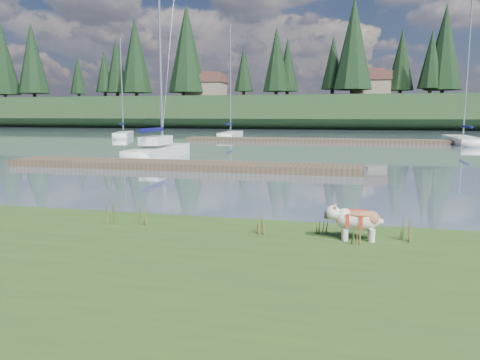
# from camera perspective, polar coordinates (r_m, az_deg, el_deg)

# --- Properties ---
(ground) EXTENTS (200.00, 200.00, 0.00)m
(ground) POSITION_cam_1_polar(r_m,az_deg,el_deg) (40.63, 8.67, 4.60)
(ground) COLOR slate
(ground) RESTS_ON ground
(bank) EXTENTS (60.00, 9.00, 0.35)m
(bank) POSITION_cam_1_polar(r_m,az_deg,el_deg) (6.08, -24.06, -14.37)
(bank) COLOR #30501C
(bank) RESTS_ON ground
(ridge) EXTENTS (200.00, 20.00, 5.00)m
(ridge) POSITION_cam_1_polar(r_m,az_deg,el_deg) (83.48, 11.35, 8.02)
(ridge) COLOR #1C3219
(ridge) RESTS_ON ground
(bulldog) EXTENTS (0.94, 0.43, 0.56)m
(bulldog) POSITION_cam_1_polar(r_m,az_deg,el_deg) (7.99, 14.03, -4.62)
(bulldog) COLOR silver
(bulldog) RESTS_ON bank
(sailboat_main) EXTENTS (2.00, 7.91, 11.37)m
(sailboat_main) POSITION_cam_1_polar(r_m,az_deg,el_deg) (27.31, -9.47, 3.80)
(sailboat_main) COLOR white
(sailboat_main) RESTS_ON ground
(dock_near) EXTENTS (16.00, 2.00, 0.30)m
(dock_near) POSITION_cam_1_polar(r_m,az_deg,el_deg) (20.94, -7.53, 1.80)
(dock_near) COLOR #4C3D2C
(dock_near) RESTS_ON ground
(dock_far) EXTENTS (26.00, 2.20, 0.30)m
(dock_far) POSITION_cam_1_polar(r_m,az_deg,el_deg) (40.49, 11.51, 4.74)
(dock_far) COLOR #4C3D2C
(dock_far) RESTS_ON ground
(sailboat_bg_0) EXTENTS (3.55, 6.76, 9.89)m
(sailboat_bg_0) POSITION_cam_1_polar(r_m,az_deg,el_deg) (49.30, -13.94, 5.44)
(sailboat_bg_0) COLOR white
(sailboat_bg_0) RESTS_ON ground
(sailboat_bg_1) EXTENTS (2.07, 7.60, 11.25)m
(sailboat_bg_1) POSITION_cam_1_polar(r_m,az_deg,el_deg) (47.91, -1.02, 5.61)
(sailboat_bg_1) COLOR white
(sailboat_bg_1) RESTS_ON ground
(sailboat_bg_3) EXTENTS (1.83, 9.09, 13.22)m
(sailboat_bg_3) POSITION_cam_1_polar(r_m,az_deg,el_deg) (42.43, 25.30, 4.50)
(sailboat_bg_3) COLOR white
(sailboat_bg_3) RESTS_ON ground
(weed_0) EXTENTS (0.17, 0.14, 0.52)m
(weed_0) POSITION_cam_1_polar(r_m,az_deg,el_deg) (8.98, -11.60, -4.01)
(weed_0) COLOR #475B23
(weed_0) RESTS_ON bank
(weed_1) EXTENTS (0.17, 0.14, 0.51)m
(weed_1) POSITION_cam_1_polar(r_m,az_deg,el_deg) (8.16, 2.86, -5.12)
(weed_1) COLOR #475B23
(weed_1) RESTS_ON bank
(weed_2) EXTENTS (0.17, 0.14, 0.56)m
(weed_2) POSITION_cam_1_polar(r_m,az_deg,el_deg) (7.75, 13.82, -5.88)
(weed_2) COLOR #475B23
(weed_2) RESTS_ON bank
(weed_3) EXTENTS (0.17, 0.14, 0.65)m
(weed_3) POSITION_cam_1_polar(r_m,az_deg,el_deg) (9.13, -15.66, -3.61)
(weed_3) COLOR #475B23
(weed_3) RESTS_ON bank
(weed_4) EXTENTS (0.17, 0.14, 0.43)m
(weed_4) POSITION_cam_1_polar(r_m,az_deg,el_deg) (8.23, 9.91, -5.35)
(weed_4) COLOR #475B23
(weed_4) RESTS_ON bank
(weed_5) EXTENTS (0.17, 0.14, 0.51)m
(weed_5) POSITION_cam_1_polar(r_m,az_deg,el_deg) (8.18, 19.47, -5.55)
(weed_5) COLOR #475B23
(weed_5) RESTS_ON bank
(mud_lip) EXTENTS (60.00, 0.50, 0.14)m
(mud_lip) POSITION_cam_1_polar(r_m,az_deg,el_deg) (9.78, -8.05, -5.93)
(mud_lip) COLOR #33281C
(mud_lip) RESTS_ON ground
(conifer_0) EXTENTS (5.72, 5.72, 14.15)m
(conifer_0) POSITION_cam_1_polar(r_m,az_deg,el_deg) (97.58, -23.99, 13.45)
(conifer_0) COLOR #382619
(conifer_0) RESTS_ON ridge
(conifer_1) EXTENTS (4.40, 4.40, 11.30)m
(conifer_1) POSITION_cam_1_polar(r_m,az_deg,el_deg) (92.74, -14.81, 13.34)
(conifer_1) COLOR #382619
(conifer_1) RESTS_ON ridge
(conifer_2) EXTENTS (6.60, 6.60, 16.05)m
(conifer_2) POSITION_cam_1_polar(r_m,az_deg,el_deg) (84.17, -6.52, 15.66)
(conifer_2) COLOR #382619
(conifer_2) RESTS_ON ridge
(conifer_3) EXTENTS (4.84, 4.84, 12.25)m
(conifer_3) POSITION_cam_1_polar(r_m,az_deg,el_deg) (84.02, 4.46, 14.46)
(conifer_3) COLOR #382619
(conifer_3) RESTS_ON ridge
(conifer_4) EXTENTS (6.16, 6.16, 15.10)m
(conifer_4) POSITION_cam_1_polar(r_m,az_deg,el_deg) (77.14, 13.67, 15.85)
(conifer_4) COLOR #382619
(conifer_4) RESTS_ON ridge
(conifer_5) EXTENTS (3.96, 3.96, 10.35)m
(conifer_5) POSITION_cam_1_polar(r_m,az_deg,el_deg) (81.65, 22.30, 13.44)
(conifer_5) COLOR #382619
(conifer_5) RESTS_ON ridge
(house_0) EXTENTS (6.30, 5.30, 4.65)m
(house_0) POSITION_cam_1_polar(r_m,az_deg,el_deg) (84.50, -4.02, 11.42)
(house_0) COLOR gray
(house_0) RESTS_ON ridge
(house_1) EXTENTS (6.30, 5.30, 4.65)m
(house_1) POSITION_cam_1_polar(r_m,az_deg,el_deg) (81.58, 15.68, 11.26)
(house_1) COLOR gray
(house_1) RESTS_ON ridge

